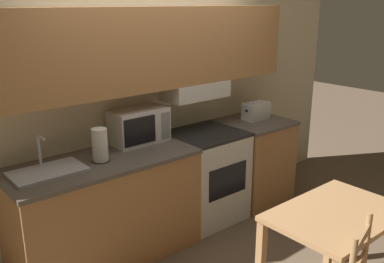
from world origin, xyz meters
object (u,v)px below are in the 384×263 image
(sink_basin, at_px, (48,171))
(dining_table, at_px, (336,228))
(stove_range, at_px, (205,176))
(paper_towel_roll, at_px, (100,145))
(toaster, at_px, (256,111))
(microwave, at_px, (139,126))

(sink_basin, xyz_separation_m, dining_table, (1.42, -1.58, -0.31))
(stove_range, bearing_deg, paper_towel_roll, -177.99)
(toaster, bearing_deg, dining_table, -120.15)
(microwave, xyz_separation_m, sink_basin, (-0.94, -0.18, -0.14))
(stove_range, bearing_deg, microwave, 166.02)
(sink_basin, bearing_deg, toaster, 0.69)
(stove_range, relative_size, toaster, 2.99)
(microwave, height_order, toaster, microwave)
(stove_range, height_order, toaster, toaster)
(toaster, height_order, dining_table, toaster)
(microwave, bearing_deg, dining_table, -74.66)
(microwave, distance_m, toaster, 1.42)
(paper_towel_roll, bearing_deg, stove_range, 2.01)
(stove_range, xyz_separation_m, sink_basin, (-1.60, -0.01, 0.48))
(sink_basin, bearing_deg, microwave, 10.66)
(dining_table, bearing_deg, toaster, 59.85)
(paper_towel_roll, bearing_deg, dining_table, -57.43)
(toaster, xyz_separation_m, paper_towel_roll, (-1.92, -0.06, 0.04))
(microwave, bearing_deg, toaster, -5.98)
(toaster, distance_m, sink_basin, 2.35)
(stove_range, xyz_separation_m, paper_towel_roll, (-1.17, -0.04, 0.59))
(sink_basin, distance_m, paper_towel_roll, 0.45)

